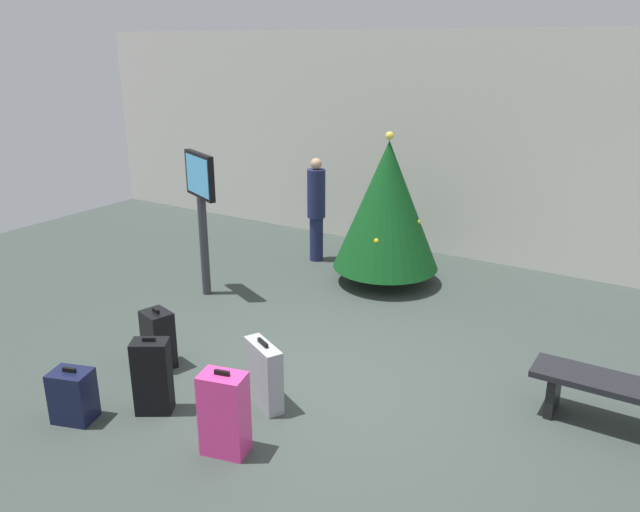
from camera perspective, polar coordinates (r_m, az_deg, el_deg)
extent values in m
plane|color=#38423D|center=(6.59, 0.08, -11.94)|extent=(16.00, 16.00, 0.00)
cube|color=beige|center=(10.24, 14.70, 9.42)|extent=(16.00, 0.20, 3.60)
cylinder|color=#4C3319|center=(9.31, 5.94, -1.66)|extent=(0.12, 0.12, 0.25)
cone|color=#0F4719|center=(9.00, 6.16, 4.62)|extent=(1.54, 1.54, 1.85)
sphere|color=#F2D84C|center=(8.81, 6.39, 10.86)|extent=(0.12, 0.12, 0.12)
sphere|color=silver|center=(9.10, 5.90, 7.47)|extent=(0.08, 0.08, 0.08)
sphere|color=silver|center=(9.21, 6.00, 6.43)|extent=(0.08, 0.08, 0.08)
sphere|color=yellow|center=(8.97, 8.91, 3.06)|extent=(0.08, 0.08, 0.08)
sphere|color=yellow|center=(8.62, 5.19, 1.38)|extent=(0.08, 0.08, 0.08)
cylinder|color=#333338|center=(8.80, -10.54, 0.86)|extent=(0.12, 0.12, 1.40)
cube|color=black|center=(8.55, -10.94, 7.26)|extent=(0.75, 0.41, 0.60)
cube|color=#4CB2F2|center=(8.51, -11.15, 7.20)|extent=(0.65, 0.31, 0.51)
cube|color=black|center=(6.35, 26.43, -10.75)|extent=(1.68, 0.44, 0.06)
cube|color=black|center=(6.51, 20.56, -11.55)|extent=(0.08, 0.35, 0.42)
cylinder|color=#1E234C|center=(10.14, -0.33, 1.60)|extent=(0.22, 0.22, 0.73)
cylinder|color=#1E234C|center=(9.94, -0.34, 5.73)|extent=(0.39, 0.39, 0.77)
sphere|color=tan|center=(9.84, -0.35, 8.42)|extent=(0.18, 0.18, 0.18)
cube|color=#E5388C|center=(5.56, -8.74, -14.07)|extent=(0.44, 0.34, 0.75)
cube|color=black|center=(5.35, -8.95, -10.50)|extent=(0.14, 0.06, 0.04)
cube|color=#9EA0A5|center=(6.18, -5.15, -10.77)|extent=(0.53, 0.38, 0.65)
cube|color=black|center=(6.02, -5.25, -7.91)|extent=(0.17, 0.11, 0.04)
cube|color=#141938|center=(6.40, -21.64, -11.79)|extent=(0.43, 0.38, 0.51)
cube|color=black|center=(6.28, -21.94, -9.64)|extent=(0.13, 0.07, 0.04)
cube|color=black|center=(7.06, -14.55, -7.38)|extent=(0.39, 0.34, 0.65)
cube|color=black|center=(6.92, -14.78, -4.83)|extent=(0.12, 0.06, 0.04)
cube|color=black|center=(6.24, -15.06, -10.60)|extent=(0.41, 0.37, 0.75)
cube|color=black|center=(6.06, -15.38, -7.35)|extent=(0.12, 0.09, 0.04)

